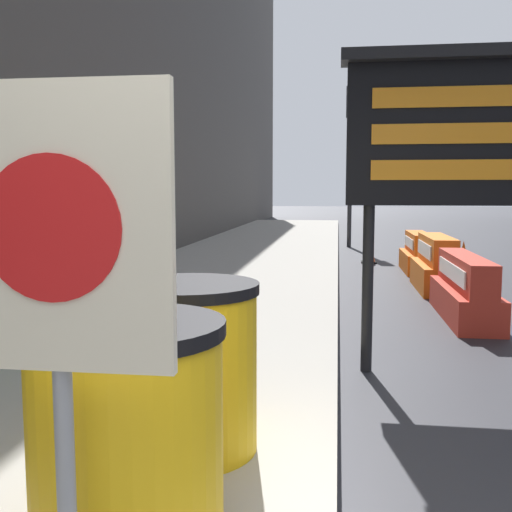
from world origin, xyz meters
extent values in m
cylinder|color=yellow|center=(-0.84, 0.56, 0.61)|extent=(0.77, 0.77, 0.90)
cylinder|color=black|center=(-0.84, 0.56, 1.09)|extent=(0.80, 0.80, 0.06)
cylinder|color=yellow|center=(-0.84, 1.55, 0.61)|extent=(0.77, 0.77, 0.90)
cylinder|color=black|center=(-0.84, 1.55, 1.09)|extent=(0.80, 0.80, 0.06)
cylinder|color=gray|center=(-0.85, 0.04, 0.84)|extent=(0.06, 0.06, 1.36)
cube|color=beige|center=(-0.85, 0.02, 1.52)|extent=(0.73, 0.04, 0.86)
cylinder|color=red|center=(-0.85, -0.01, 1.52)|extent=(0.44, 0.01, 0.44)
cylinder|color=black|center=(0.26, 3.70, 0.75)|extent=(0.10, 0.10, 1.50)
cube|color=black|center=(1.08, 3.70, 2.10)|extent=(2.06, 0.24, 1.20)
cube|color=black|center=(1.08, 3.63, 2.75)|extent=(2.18, 0.34, 0.10)
cube|color=orange|center=(1.08, 3.57, 2.40)|extent=(1.65, 0.02, 0.17)
cube|color=orange|center=(1.08, 3.57, 2.10)|extent=(1.65, 0.02, 0.17)
cube|color=orange|center=(1.08, 3.57, 1.80)|extent=(1.65, 0.02, 0.17)
cube|color=red|center=(1.59, 6.12, 0.20)|extent=(0.55, 2.11, 0.40)
cube|color=red|center=(1.59, 6.12, 0.61)|extent=(0.33, 2.11, 0.40)
cube|color=white|center=(1.42, 6.12, 0.61)|extent=(0.02, 1.69, 0.20)
cube|color=orange|center=(1.59, 8.36, 0.22)|extent=(0.64, 1.78, 0.44)
cube|color=orange|center=(1.59, 8.36, 0.66)|extent=(0.38, 1.78, 0.44)
cube|color=white|center=(1.39, 8.36, 0.66)|extent=(0.02, 1.42, 0.22)
cube|color=orange|center=(1.59, 10.61, 0.20)|extent=(0.59, 1.69, 0.39)
cube|color=orange|center=(1.59, 10.61, 0.59)|extent=(0.36, 1.69, 0.39)
cube|color=white|center=(1.41, 10.61, 0.59)|extent=(0.02, 1.35, 0.20)
cube|color=black|center=(2.26, 9.60, 0.02)|extent=(0.40, 0.40, 0.04)
cone|color=#EA560F|center=(2.26, 9.60, 0.38)|extent=(0.32, 0.32, 0.67)
cylinder|color=white|center=(2.26, 9.60, 0.41)|extent=(0.18, 0.18, 0.09)
cube|color=black|center=(2.38, 11.64, 0.02)|extent=(0.33, 0.33, 0.04)
cone|color=#EA560F|center=(2.38, 11.64, 0.32)|extent=(0.26, 0.26, 0.55)
cylinder|color=white|center=(2.38, 11.64, 0.34)|extent=(0.15, 0.15, 0.08)
cube|color=black|center=(0.69, 11.89, 0.02)|extent=(0.34, 0.34, 0.04)
cone|color=#EA560F|center=(0.69, 11.89, 0.32)|extent=(0.27, 0.27, 0.57)
cylinder|color=white|center=(0.69, 11.89, 0.35)|extent=(0.16, 0.16, 0.08)
cylinder|color=#2D2D30|center=(0.31, 15.69, 2.24)|extent=(0.12, 0.12, 4.49)
cube|color=black|center=(0.31, 15.53, 4.07)|extent=(0.28, 0.28, 0.84)
sphere|color=red|center=(0.31, 15.38, 4.35)|extent=(0.15, 0.15, 0.15)
sphere|color=#392C06|center=(0.31, 15.38, 4.07)|extent=(0.15, 0.15, 0.15)
sphere|color=black|center=(0.31, 15.38, 3.79)|extent=(0.15, 0.15, 0.15)
camera|label=1|loc=(-0.02, -1.65, 1.63)|focal=42.00mm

